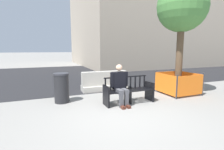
{
  "coord_description": "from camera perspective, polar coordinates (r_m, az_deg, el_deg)",
  "views": [
    {
      "loc": [
        -2.03,
        -4.03,
        1.81
      ],
      "look_at": [
        0.65,
        2.53,
        0.75
      ],
      "focal_mm": 28.0,
      "sensor_mm": 36.0,
      "label": 1
    }
  ],
  "objects": [
    {
      "name": "trash_bin",
      "position": [
        6.16,
        -16.14,
        -4.04
      ],
      "size": [
        0.52,
        0.52,
        1.01
      ],
      "color": "#232326",
      "rests_on": "ground"
    },
    {
      "name": "street_tree",
      "position": [
        7.66,
        21.91,
        19.6
      ],
      "size": [
        1.92,
        1.92,
        4.38
      ],
      "color": "brown",
      "rests_on": "ground"
    },
    {
      "name": "jersey_barrier_centre",
      "position": [
        7.72,
        -2.49,
        -2.47
      ],
      "size": [
        2.02,
        0.73,
        0.84
      ],
      "color": "#ADA89E",
      "rests_on": "ground"
    },
    {
      "name": "street_asphalt",
      "position": [
        13.01,
        -13.06,
        0.3
      ],
      "size": [
        120.0,
        12.0,
        0.01
      ],
      "primitive_type": "cube",
      "color": "black",
      "rests_on": "ground"
    },
    {
      "name": "ground_plane",
      "position": [
        4.85,
        4.28,
        -13.38
      ],
      "size": [
        200.0,
        200.0,
        0.0
      ],
      "primitive_type": "plane",
      "color": "gray"
    },
    {
      "name": "seated_person",
      "position": [
        5.65,
        2.64,
        -2.92
      ],
      "size": [
        0.58,
        0.72,
        1.31
      ],
      "color": "black",
      "rests_on": "ground"
    },
    {
      "name": "street_bench",
      "position": [
        5.91,
        5.43,
        -5.34
      ],
      "size": [
        1.69,
        0.54,
        0.88
      ],
      "color": "black",
      "rests_on": "ground"
    },
    {
      "name": "construction_fence",
      "position": [
        7.62,
        20.7,
        -2.32
      ],
      "size": [
        1.34,
        1.34,
        0.9
      ],
      "color": "#2D2D33",
      "rests_on": "ground"
    }
  ]
}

